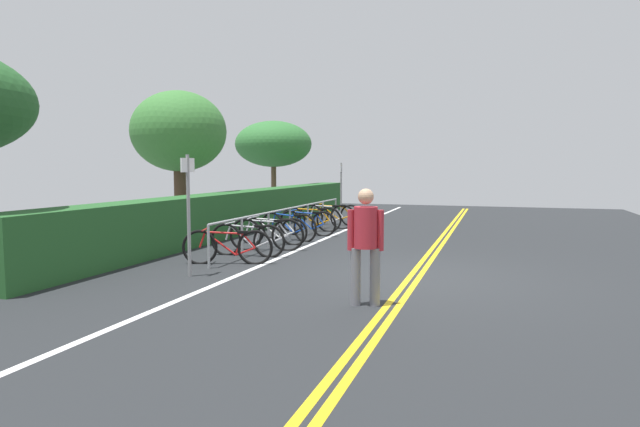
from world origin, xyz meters
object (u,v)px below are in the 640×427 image
bicycle_2 (267,234)px  bicycle_7 (327,216)px  tree_mid (179,132)px  bicycle_8 (334,215)px  bicycle_0 (228,247)px  bicycle_4 (288,226)px  bicycle_5 (307,223)px  sign_post_near (188,203)px  bicycle_6 (311,219)px  tree_far_right (273,144)px  sign_post_far (341,186)px  bicycle_3 (273,231)px  bicycle_1 (247,240)px  bike_rack (290,216)px  pedestrian (366,239)px

bicycle_2 → bicycle_7: bearing=0.1°
tree_mid → bicycle_7: bearing=-65.1°
bicycle_8 → bicycle_0: bearing=-179.8°
bicycle_4 → bicycle_5: 1.01m
sign_post_near → bicycle_0: bearing=-2.9°
bicycle_6 → tree_mid: tree_mid is taller
tree_far_right → bicycle_2: bearing=-157.8°
bicycle_2 → bicycle_4: size_ratio=0.97×
sign_post_far → bicycle_4: bearing=179.4°
bicycle_3 → tree_far_right: 10.50m
bicycle_0 → tree_mid: tree_mid is taller
bicycle_2 → bicycle_4: bicycle_2 is taller
bicycle_7 → bicycle_2: bearing=-179.9°
bicycle_1 → bicycle_6: bicycle_6 is taller
bicycle_4 → tree_far_right: (8.57, 4.04, 2.49)m
bicycle_0 → bicycle_1: bearing=2.5°
bicycle_6 → sign_post_far: bearing=-1.8°
bicycle_4 → bicycle_7: bearing=-3.4°
bicycle_6 → bicycle_7: (0.86, -0.21, 0.02)m
bicycle_4 → bicycle_7: size_ratio=0.99×
bicycle_5 → bicycle_7: bicycle_7 is taller
bicycle_0 → sign_post_near: 1.57m
bike_rack → bicycle_1: bike_rack is taller
bicycle_5 → bicycle_7: (1.77, -0.01, 0.03)m
bike_rack → bicycle_5: bike_rack is taller
bicycle_3 → pedestrian: 6.12m
bicycle_4 → sign_post_near: size_ratio=0.83×
bicycle_6 → bicycle_1: bearing=-178.2°
bicycle_8 → sign_post_far: size_ratio=0.89×
bike_rack → bicycle_6: size_ratio=4.77×
sign_post_far → bicycle_6: bearing=178.2°
bicycle_0 → bicycle_3: (2.76, 0.23, -0.00)m
tree_mid → bicycle_4: bearing=-103.9°
bicycle_6 → pedestrian: bearing=-155.9°
bicycle_1 → bicycle_3: (1.79, 0.18, -0.01)m
tree_far_right → tree_mid: bearing=-178.1°
bicycle_2 → pedestrian: 5.22m
bicycle_1 → pedestrian: (-3.21, -3.31, 0.57)m
bicycle_1 → bicycle_2: bearing=-4.7°
bicycle_5 → pedestrian: 7.58m
bicycle_4 → sign_post_far: size_ratio=0.87×
bicycle_2 → bicycle_7: bicycle_7 is taller
bike_rack → bicycle_4: size_ratio=4.80×
bicycle_0 → bicycle_5: size_ratio=1.02×
bicycle_1 → sign_post_near: 2.42m
bicycle_2 → bicycle_3: bearing=15.3°
bicycle_5 → sign_post_near: sign_post_near is taller
bicycle_8 → tree_far_right: 6.81m
sign_post_far → tree_mid: 5.68m
bicycle_2 → bicycle_1: bearing=175.3°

